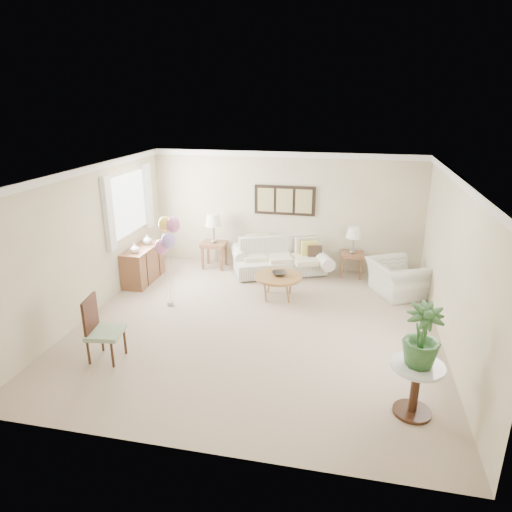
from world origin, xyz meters
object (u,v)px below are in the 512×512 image
at_px(armchair, 396,278).
at_px(balloon_cluster, 167,235).
at_px(coffee_table, 278,277).
at_px(sofa, 280,259).
at_px(accent_chair, 100,328).

xyz_separation_m(armchair, balloon_cluster, (-4.15, -1.39, 1.03)).
height_order(coffee_table, armchair, armchair).
distance_m(sofa, armchair, 2.50).
distance_m(sofa, accent_chair, 4.51).
relative_size(coffee_table, accent_chair, 0.94).
xyz_separation_m(coffee_table, armchair, (2.24, 0.66, -0.09)).
relative_size(accent_chair, balloon_cluster, 0.58).
bearing_deg(balloon_cluster, accent_chair, -98.04).
distance_m(sofa, coffee_table, 1.34).
bearing_deg(accent_chair, balloon_cluster, 81.96).
distance_m(armchair, balloon_cluster, 4.50).
distance_m(accent_chair, balloon_cluster, 2.17).
bearing_deg(coffee_table, armchair, 16.36).
bearing_deg(accent_chair, sofa, 63.45).
height_order(armchair, balloon_cluster, balloon_cluster).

